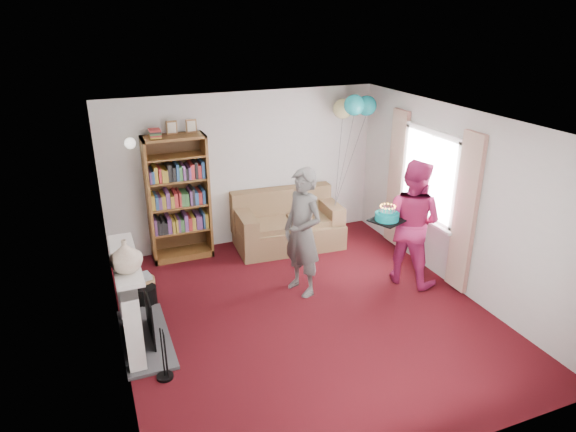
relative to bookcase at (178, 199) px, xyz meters
name	(u,v)px	position (x,y,z in m)	size (l,w,h in m)	color
ground	(305,314)	(1.15, -2.30, -0.96)	(5.00, 5.00, 0.00)	#370808
wall_back	(245,169)	(1.15, 0.21, 0.29)	(4.50, 0.02, 2.50)	silver
wall_left	(111,257)	(-1.11, -2.30, 0.29)	(0.02, 5.00, 2.50)	silver
wall_right	(459,201)	(3.41, -2.30, 0.29)	(0.02, 5.00, 2.50)	silver
ceiling	(308,122)	(1.15, -2.30, 1.55)	(4.50, 5.00, 0.01)	white
fireplace	(134,304)	(-0.94, -2.11, -0.45)	(0.55, 1.80, 1.12)	#3F3F42
window_bay	(428,191)	(3.35, -1.70, 0.25)	(0.14, 2.02, 2.20)	white
wall_sconce	(130,143)	(-0.60, 0.06, 0.92)	(0.16, 0.23, 0.16)	gold
bookcase	(178,199)	(0.00, 0.00, 0.00)	(0.93, 0.42, 2.17)	#472B14
sofa	(287,225)	(1.71, -0.23, -0.62)	(1.72, 0.91, 0.91)	brown
wicker_basket	(142,287)	(-0.75, -1.07, -0.81)	(0.36, 0.36, 0.33)	#A0724A
person_striped	(303,233)	(1.34, -1.74, -0.07)	(0.65, 0.43, 1.78)	black
person_magenta	(411,222)	(2.88, -2.01, -0.05)	(0.88, 0.69, 1.81)	#AF235C
birthday_cake	(387,217)	(2.43, -2.08, 0.13)	(0.39, 0.39, 0.22)	black
balloons	(355,107)	(2.89, -0.22, 1.26)	(0.83, 0.71, 1.78)	#3F3F3F
mantel_vase	(126,256)	(-0.97, -2.45, 0.34)	(0.34, 0.34, 0.35)	beige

